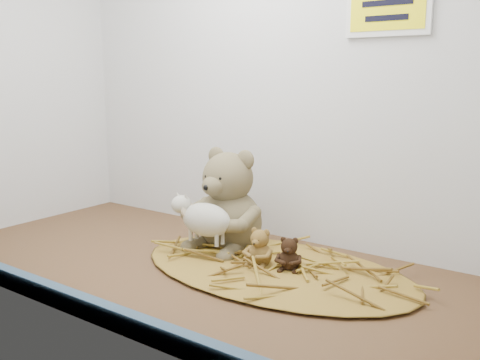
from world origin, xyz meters
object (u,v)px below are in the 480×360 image
Objects in this scene: toy_lamb at (206,220)px; mini_teddy_tan at (260,245)px; main_teddy at (229,200)px; mini_teddy_brown at (289,252)px.

toy_lamb is 2.01× the size of mini_teddy_tan.
main_teddy is 9.05cm from toy_lamb.
main_teddy reaches higher than toy_lamb.
mini_teddy_brown is at bearing 7.64° from toy_lamb.
mini_teddy_tan is at bearing -25.16° from main_teddy.
main_teddy is 1.49× the size of toy_lamb.
main_teddy is at bearing 140.23° from mini_teddy_brown.
main_teddy is at bearing 146.89° from mini_teddy_tan.
toy_lamb reaches higher than mini_teddy_tan.
main_teddy reaches higher than mini_teddy_brown.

